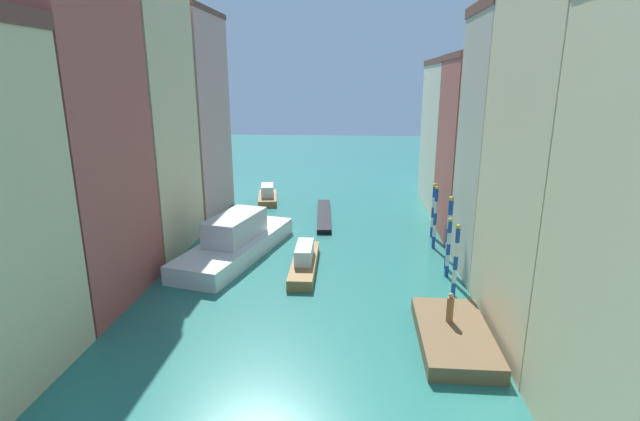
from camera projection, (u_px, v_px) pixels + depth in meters
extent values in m
plane|color=#28756B|center=(319.00, 242.00, 38.89)|extent=(154.00, 154.00, 0.00)
cube|color=#B25147|center=(61.00, 132.00, 26.26)|extent=(6.53, 8.80, 20.14)
cube|color=beige|center=(135.00, 118.00, 34.94)|extent=(6.53, 8.64, 20.31)
cube|color=tan|center=(183.00, 120.00, 44.46)|extent=(6.53, 9.57, 18.46)
cube|color=brown|center=(174.00, 11.00, 41.93)|extent=(6.66, 9.76, 0.48)
cube|color=beige|center=(584.00, 123.00, 21.84)|extent=(6.53, 9.65, 21.85)
cube|color=#BCB299|center=(518.00, 152.00, 30.65)|extent=(6.53, 7.05, 16.76)
cube|color=brown|center=(535.00, 6.00, 28.33)|extent=(6.66, 7.19, 0.67)
cube|color=#B25147|center=(485.00, 152.00, 38.67)|extent=(6.53, 8.01, 14.38)
cube|color=brown|center=(494.00, 56.00, 36.69)|extent=(6.66, 8.17, 0.49)
cube|color=beige|center=(460.00, 138.00, 48.16)|extent=(6.53, 11.47, 14.26)
cube|color=brown|center=(466.00, 62.00, 46.19)|extent=(6.66, 11.70, 0.56)
cube|color=brown|center=(454.00, 336.00, 23.98)|extent=(3.51, 6.99, 0.77)
cylinder|color=olive|center=(450.00, 309.00, 24.47)|extent=(0.36, 0.36, 1.32)
sphere|color=tan|center=(451.00, 295.00, 24.26)|extent=(0.26, 0.26, 0.26)
cylinder|color=#1E479E|center=(453.00, 289.00, 29.17)|extent=(0.26, 0.26, 0.87)
cylinder|color=white|center=(454.00, 276.00, 28.94)|extent=(0.26, 0.26, 0.87)
cylinder|color=#1E479E|center=(455.00, 263.00, 28.71)|extent=(0.26, 0.26, 0.87)
cylinder|color=white|center=(457.00, 249.00, 28.48)|extent=(0.26, 0.26, 0.87)
cylinder|color=#1E479E|center=(458.00, 235.00, 28.25)|extent=(0.26, 0.26, 0.87)
sphere|color=gold|center=(458.00, 227.00, 28.10)|extent=(0.29, 0.29, 0.29)
cylinder|color=#1E479E|center=(447.00, 271.00, 32.10)|extent=(0.26, 0.26, 0.77)
cylinder|color=white|center=(447.00, 260.00, 31.89)|extent=(0.26, 0.26, 0.77)
cylinder|color=#1E479E|center=(448.00, 249.00, 31.69)|extent=(0.26, 0.26, 0.77)
cylinder|color=white|center=(449.00, 238.00, 31.48)|extent=(0.26, 0.26, 0.77)
cylinder|color=#1E479E|center=(450.00, 227.00, 31.27)|extent=(0.26, 0.26, 0.77)
sphere|color=gold|center=(450.00, 220.00, 31.14)|extent=(0.29, 0.29, 0.29)
cylinder|color=#1E479E|center=(447.00, 262.00, 33.36)|extent=(0.32, 0.32, 0.99)
cylinder|color=white|center=(448.00, 249.00, 33.09)|extent=(0.32, 0.32, 0.99)
cylinder|color=#1E479E|center=(449.00, 235.00, 32.83)|extent=(0.32, 0.32, 0.99)
cylinder|color=white|center=(450.00, 222.00, 32.57)|extent=(0.32, 0.32, 0.99)
cylinder|color=#1E479E|center=(451.00, 208.00, 32.30)|extent=(0.32, 0.32, 0.99)
sphere|color=gold|center=(451.00, 199.00, 32.14)|extent=(0.36, 0.36, 0.36)
cylinder|color=#1E479E|center=(433.00, 242.00, 37.50)|extent=(0.25, 0.25, 0.95)
cylinder|color=white|center=(434.00, 231.00, 37.25)|extent=(0.25, 0.25, 0.95)
cylinder|color=#1E479E|center=(435.00, 219.00, 36.99)|extent=(0.25, 0.25, 0.95)
cylinder|color=white|center=(436.00, 207.00, 36.74)|extent=(0.25, 0.25, 0.95)
cylinder|color=#1E479E|center=(437.00, 195.00, 36.49)|extent=(0.25, 0.25, 0.95)
sphere|color=gold|center=(437.00, 188.00, 36.33)|extent=(0.28, 0.28, 0.28)
cylinder|color=#1E479E|center=(432.00, 232.00, 40.17)|extent=(0.35, 0.35, 0.86)
cylinder|color=white|center=(433.00, 222.00, 39.94)|extent=(0.35, 0.35, 0.86)
cylinder|color=#1E479E|center=(433.00, 212.00, 39.71)|extent=(0.35, 0.35, 0.86)
cylinder|color=white|center=(434.00, 202.00, 39.48)|extent=(0.35, 0.35, 0.86)
cylinder|color=#1E479E|center=(435.00, 192.00, 39.25)|extent=(0.35, 0.35, 0.86)
sphere|color=gold|center=(435.00, 185.00, 39.10)|extent=(0.38, 0.38, 0.38)
cube|color=white|center=(237.00, 247.00, 35.89)|extent=(6.91, 13.54, 1.29)
cube|color=silver|center=(236.00, 227.00, 35.47)|extent=(3.87, 6.14, 1.89)
cube|color=black|center=(324.00, 215.00, 45.84)|extent=(2.04, 10.65, 0.43)
cube|color=olive|center=(304.00, 264.00, 33.34)|extent=(1.82, 7.68, 0.72)
cube|color=silver|center=(304.00, 252.00, 33.10)|extent=(1.21, 3.23, 1.06)
cube|color=olive|center=(268.00, 198.00, 52.01)|extent=(2.92, 6.05, 0.66)
cube|color=silver|center=(267.00, 190.00, 51.77)|extent=(1.77, 3.07, 1.14)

